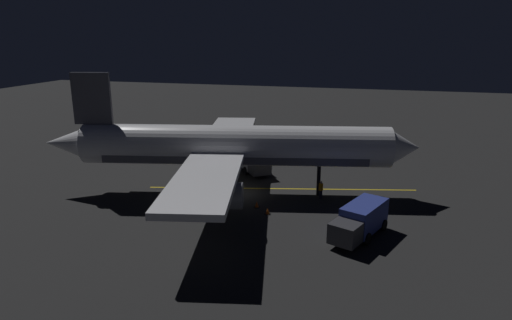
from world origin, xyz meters
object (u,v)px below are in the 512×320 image
object	(u,v)px
airliner	(229,147)
traffic_cone_near_right	(268,211)
ground_crew_worker	(321,190)
traffic_cone_near_left	(257,205)
catering_truck	(252,160)
baggage_truck	(360,221)

from	to	relation	value
airliner	traffic_cone_near_right	world-z (taller)	airliner
ground_crew_worker	traffic_cone_near_left	distance (m)	6.34
airliner	catering_truck	size ratio (longest dim) A/B	5.91
catering_truck	traffic_cone_near_right	distance (m)	12.35
baggage_truck	traffic_cone_near_left	xyz separation A→B (m)	(-3.67, -9.07, -1.03)
ground_crew_worker	traffic_cone_near_right	world-z (taller)	ground_crew_worker
catering_truck	traffic_cone_near_left	xyz separation A→B (m)	(10.16, 3.32, -1.07)
airliner	ground_crew_worker	xyz separation A→B (m)	(-0.79, 8.62, -3.70)
baggage_truck	ground_crew_worker	size ratio (longest dim) A/B	3.73
baggage_truck	ground_crew_worker	xyz separation A→B (m)	(-7.26, -3.88, -0.40)
traffic_cone_near_right	ground_crew_worker	bearing A→B (deg)	141.12
baggage_truck	catering_truck	size ratio (longest dim) A/B	1.09
ground_crew_worker	traffic_cone_near_left	bearing A→B (deg)	-55.35
ground_crew_worker	catering_truck	bearing A→B (deg)	-127.68
traffic_cone_near_right	catering_truck	bearing A→B (deg)	-157.94
ground_crew_worker	baggage_truck	bearing A→B (deg)	28.12
airliner	baggage_truck	distance (m)	14.46
airliner	catering_truck	world-z (taller)	airliner
baggage_truck	ground_crew_worker	world-z (taller)	baggage_truck
baggage_truck	catering_truck	distance (m)	18.57
traffic_cone_near_left	traffic_cone_near_right	bearing A→B (deg)	46.29
airliner	baggage_truck	bearing A→B (deg)	62.63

